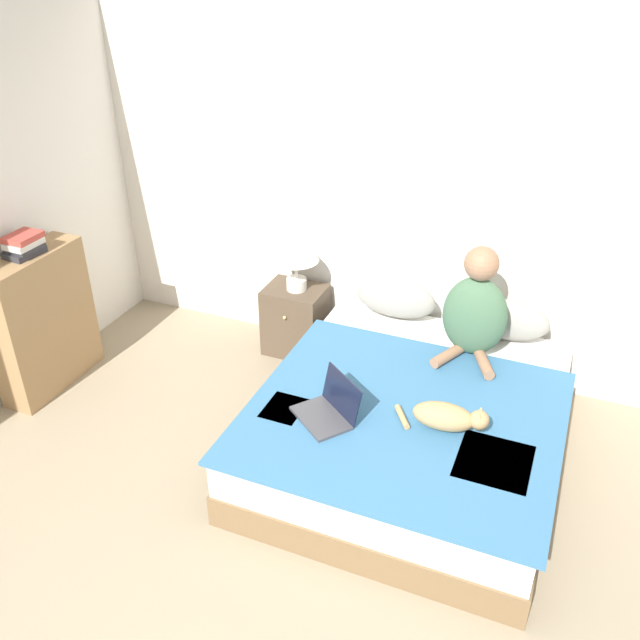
% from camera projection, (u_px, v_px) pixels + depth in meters
% --- Properties ---
extents(wall_back, '(6.03, 0.05, 2.55)m').
position_uv_depth(wall_back, '(435.00, 199.00, 4.51)').
color(wall_back, silver).
rests_on(wall_back, ground_plane).
extents(bed, '(1.75, 1.99, 0.44)m').
position_uv_depth(bed, '(411.00, 425.00, 4.12)').
color(bed, brown).
rests_on(bed, ground_plane).
extents(pillow_near, '(0.57, 0.21, 0.28)m').
position_uv_depth(pillow_near, '(396.00, 298.00, 4.75)').
color(pillow_near, gray).
rests_on(pillow_near, bed).
extents(pillow_far, '(0.57, 0.21, 0.28)m').
position_uv_depth(pillow_far, '(506.00, 319.00, 4.50)').
color(pillow_far, gray).
rests_on(pillow_far, bed).
extents(person_sitting, '(0.41, 0.40, 0.75)m').
position_uv_depth(person_sitting, '(475.00, 310.00, 4.25)').
color(person_sitting, '#476B4C').
rests_on(person_sitting, bed).
extents(cat_tabby, '(0.54, 0.19, 0.17)m').
position_uv_depth(cat_tabby, '(448.00, 417.00, 3.70)').
color(cat_tabby, tan).
rests_on(cat_tabby, bed).
extents(laptop_open, '(0.44, 0.43, 0.24)m').
position_uv_depth(laptop_open, '(328.00, 409.00, 3.81)').
color(laptop_open, '#424247').
rests_on(laptop_open, bed).
extents(nightstand, '(0.44, 0.37, 0.53)m').
position_uv_depth(nightstand, '(295.00, 320.00, 5.13)').
color(nightstand, brown).
rests_on(nightstand, ground_plane).
extents(table_lamp, '(0.34, 0.34, 0.44)m').
position_uv_depth(table_lamp, '(296.00, 250.00, 4.83)').
color(table_lamp, beige).
rests_on(table_lamp, nightstand).
extents(bookshelf, '(0.25, 0.77, 1.00)m').
position_uv_depth(bookshelf, '(42.00, 322.00, 4.64)').
color(bookshelf, '#99754C').
rests_on(bookshelf, ground_plane).
extents(book_stack_top, '(0.20, 0.25, 0.14)m').
position_uv_depth(book_stack_top, '(24.00, 245.00, 4.35)').
color(book_stack_top, '#2D2D33').
rests_on(book_stack_top, bookshelf).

